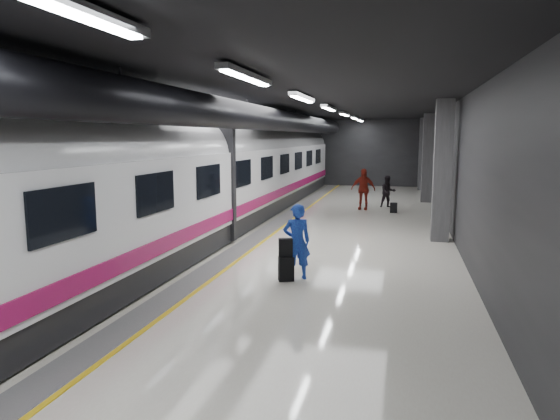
# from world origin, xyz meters

# --- Properties ---
(ground) EXTENTS (40.00, 40.00, 0.00)m
(ground) POSITION_xyz_m (0.00, 0.00, 0.00)
(ground) COLOR silver
(ground) RESTS_ON ground
(platform_hall) EXTENTS (10.02, 40.02, 4.51)m
(platform_hall) POSITION_xyz_m (-0.29, 0.96, 3.54)
(platform_hall) COLOR black
(platform_hall) RESTS_ON ground
(train) EXTENTS (3.05, 38.00, 4.05)m
(train) POSITION_xyz_m (-3.25, -0.00, 2.07)
(train) COLOR black
(train) RESTS_ON ground
(traveler_main) EXTENTS (0.77, 0.66, 1.79)m
(traveler_main) POSITION_xyz_m (0.97, -3.43, 0.90)
(traveler_main) COLOR blue
(traveler_main) RESTS_ON ground
(suitcase_main) EXTENTS (0.41, 0.34, 0.57)m
(suitcase_main) POSITION_xyz_m (0.76, -3.64, 0.29)
(suitcase_main) COLOR black
(suitcase_main) RESTS_ON ground
(shoulder_bag) EXTENTS (0.36, 0.26, 0.43)m
(shoulder_bag) POSITION_xyz_m (0.74, -3.62, 0.79)
(shoulder_bag) COLOR black
(shoulder_bag) RESTS_ON suitcase_main
(traveler_far_a) EXTENTS (0.88, 0.78, 1.52)m
(traveler_far_a) POSITION_xyz_m (2.68, 9.38, 0.76)
(traveler_far_a) COLOR black
(traveler_far_a) RESTS_ON ground
(traveler_far_b) EXTENTS (1.15, 0.56, 1.89)m
(traveler_far_b) POSITION_xyz_m (1.58, 8.49, 0.95)
(traveler_far_b) COLOR maroon
(traveler_far_b) RESTS_ON ground
(suitcase_far) EXTENTS (0.31, 0.21, 0.45)m
(suitcase_far) POSITION_xyz_m (3.00, 7.77, 0.23)
(suitcase_far) COLOR black
(suitcase_far) RESTS_ON ground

